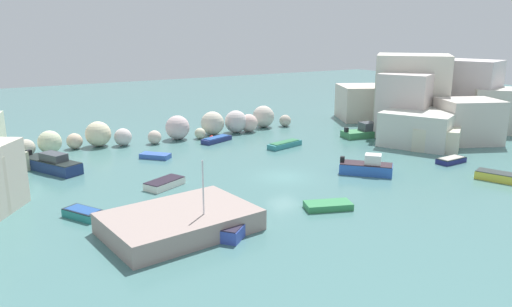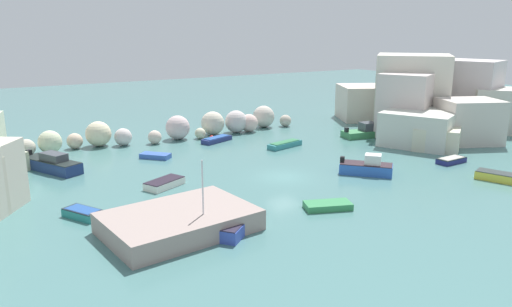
# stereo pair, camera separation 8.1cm
# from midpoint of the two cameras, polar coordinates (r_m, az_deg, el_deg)

# --- Properties ---
(cove_water) EXTENTS (160.00, 160.00, 0.00)m
(cove_water) POSITION_cam_midpoint_polar(r_m,az_deg,el_deg) (40.86, 3.19, -2.74)
(cove_water) COLOR slate
(cove_water) RESTS_ON ground
(cliff_headland_right) EXTENTS (21.78, 24.02, 9.02)m
(cliff_headland_right) POSITION_cam_midpoint_polar(r_m,az_deg,el_deg) (63.00, 19.13, 5.63)
(cliff_headland_right) COLOR beige
(cliff_headland_right) RESTS_ON ground
(rock_breakwater) EXTENTS (31.34, 4.03, 2.70)m
(rock_breakwater) POSITION_cam_midpoint_polar(r_m,az_deg,el_deg) (55.56, -8.52, 3.04)
(rock_breakwater) COLOR beige
(rock_breakwater) RESTS_ON ground
(stone_dock) EXTENTS (9.40, 7.04, 1.28)m
(stone_dock) POSITION_cam_midpoint_polar(r_m,az_deg,el_deg) (30.37, -8.97, -7.83)
(stone_dock) COLOR gray
(stone_dock) RESTS_ON ground
(channel_buoy) EXTENTS (0.50, 0.50, 0.50)m
(channel_buoy) POSITION_cam_midpoint_polar(r_m,az_deg,el_deg) (54.42, -5.24, 1.86)
(channel_buoy) COLOR red
(channel_buoy) RESTS_ON cove_water
(moored_boat_0) EXTENTS (4.24, 4.35, 1.75)m
(moored_boat_0) POSITION_cam_midpoint_polar(r_m,az_deg,el_deg) (42.48, 12.76, -1.55)
(moored_boat_0) COLOR blue
(moored_boat_0) RESTS_ON cove_water
(moored_boat_1) EXTENTS (4.30, 2.12, 0.61)m
(moored_boat_1) POSITION_cam_midpoint_polar(r_m,az_deg,el_deg) (50.86, 3.33, 1.06)
(moored_boat_1) COLOR teal
(moored_boat_1) RESTS_ON cove_water
(moored_boat_2) EXTENTS (3.51, 2.75, 0.60)m
(moored_boat_2) POSITION_cam_midpoint_polar(r_m,az_deg,el_deg) (38.84, -10.68, -3.44)
(moored_boat_2) COLOR white
(moored_boat_2) RESTS_ON cove_water
(moored_boat_3) EXTENTS (2.84, 2.90, 0.46)m
(moored_boat_3) POSITION_cam_midpoint_polar(r_m,az_deg,el_deg) (47.50, -11.71, -0.28)
(moored_boat_3) COLOR #365CB7
(moored_boat_3) RESTS_ON cove_water
(moored_boat_4) EXTENTS (4.48, 6.52, 1.64)m
(moored_boat_4) POSITION_cam_midpoint_polar(r_m,az_deg,el_deg) (45.94, -22.83, -1.12)
(moored_boat_4) COLOR navy
(moored_boat_4) RESTS_ON cove_water
(moored_boat_5) EXTENTS (4.69, 2.83, 1.64)m
(moored_boat_5) POSITION_cam_midpoint_polar(r_m,az_deg,el_deg) (56.89, 12.36, 2.48)
(moored_boat_5) COLOR #3C834F
(moored_boat_5) RESTS_ON cove_water
(moored_boat_6) EXTENTS (4.66, 4.99, 4.62)m
(moored_boat_6) POSITION_cam_midpoint_polar(r_m,az_deg,el_deg) (29.88, -6.13, -8.57)
(moored_boat_6) COLOR #3A51BB
(moored_boat_6) RESTS_ON cove_water
(moored_boat_7) EXTENTS (3.50, 2.48, 0.46)m
(moored_boat_7) POSITION_cam_midpoint_polar(r_m,az_deg,el_deg) (34.09, 8.34, -6.02)
(moored_boat_7) COLOR #34884F
(moored_boat_7) RESTS_ON cove_water
(moored_boat_8) EXTENTS (2.58, 3.79, 0.70)m
(moored_boat_8) POSITION_cam_midpoint_polar(r_m,az_deg,el_deg) (44.31, 26.47, -2.43)
(moored_boat_8) COLOR yellow
(moored_boat_8) RESTS_ON cove_water
(moored_boat_9) EXTENTS (3.92, 2.53, 0.55)m
(moored_boat_9) POSITION_cam_midpoint_polar(r_m,az_deg,el_deg) (53.40, -4.66, 1.65)
(moored_boat_9) COLOR navy
(moored_boat_9) RESTS_ON cove_water
(moored_boat_10) EXTENTS (2.98, 1.40, 0.51)m
(moored_boat_10) POSITION_cam_midpoint_polar(r_m,az_deg,el_deg) (48.36, 21.76, -0.71)
(moored_boat_10) COLOR navy
(moored_boat_10) RESTS_ON cove_water
(moored_boat_11) EXTENTS (2.41, 2.94, 0.59)m
(moored_boat_11) POSITION_cam_midpoint_polar(r_m,az_deg,el_deg) (34.14, -19.60, -6.56)
(moored_boat_11) COLOR teal
(moored_boat_11) RESTS_ON cove_water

